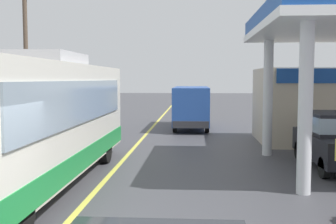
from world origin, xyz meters
TOP-DOWN VIEW (x-y plane):
  - ground at (0.00, 20.00)m, footprint 120.00×120.00m
  - lane_divider_stripe at (0.00, 15.00)m, footprint 0.16×50.00m
  - coach_bus_main at (-1.64, 4.26)m, footprint 2.60×11.04m
  - car_at_pump at (7.13, 7.32)m, footprint 1.70×4.20m
  - minibus_opposing_lane at (2.36, 18.06)m, footprint 2.04×6.13m
  - utility_pole_roadside at (-6.73, 15.90)m, footprint 1.80×0.24m

SIDE VIEW (x-z plane):
  - ground at x=0.00m, z-range 0.00..0.00m
  - lane_divider_stripe at x=0.00m, z-range 0.00..0.01m
  - car_at_pump at x=7.13m, z-range 0.10..1.92m
  - minibus_opposing_lane at x=2.36m, z-range 0.25..2.69m
  - coach_bus_main at x=-1.64m, z-range -0.12..3.56m
  - utility_pole_roadside at x=-6.73m, z-range 0.18..8.13m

